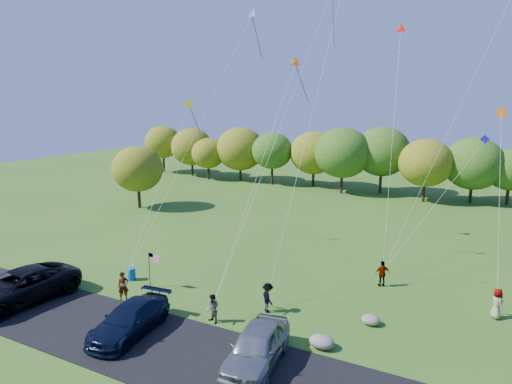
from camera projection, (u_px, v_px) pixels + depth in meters
ground at (219, 318)px, 25.54m from camera, size 140.00×140.00×0.00m
asphalt_lane at (174, 351)px, 22.07m from camera, size 44.00×6.00×0.06m
treeline at (353, 158)px, 57.50m from camera, size 76.68×27.47×8.39m
minivan_dark at (19, 287)px, 27.13m from camera, size 3.84×7.25×1.94m
minivan_navy at (130, 320)px, 23.55m from camera, size 2.74×5.54×1.55m
minivan_silver at (257, 347)px, 20.74m from camera, size 2.90×5.53×1.79m
flyer_a at (123, 286)px, 27.57m from camera, size 0.74×0.77×1.78m
flyer_b at (213, 309)px, 24.78m from camera, size 0.97×0.87×1.63m
flyer_c at (268, 298)px, 26.06m from camera, size 1.27×1.22×1.73m
flyer_d at (382, 274)px, 29.65m from camera, size 1.07×0.93×1.73m
flyer_e at (497, 304)px, 25.29m from camera, size 0.91×1.02×1.75m
park_bench at (53, 274)px, 30.53m from camera, size 1.76×0.72×0.99m
trash_barrel at (131, 274)px, 30.77m from camera, size 0.56×0.56×0.83m
flag_assembly at (152, 262)px, 29.18m from camera, size 0.89×0.57×2.39m
boulder_near at (322, 342)px, 22.39m from camera, size 1.27×1.00×0.64m
boulder_far at (371, 320)px, 24.71m from camera, size 1.02×0.85×0.53m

